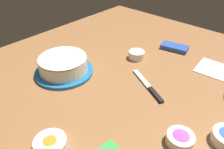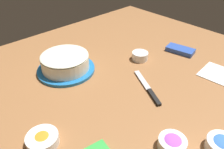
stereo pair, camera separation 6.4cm
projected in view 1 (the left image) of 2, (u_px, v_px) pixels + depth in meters
The scene contains 8 objects.
ground_plane at pixel (140, 86), 0.92m from camera, with size 1.54×1.54×0.00m, color #936038.
frosted_cake at pixel (63, 65), 0.97m from camera, with size 0.26×0.26×0.09m.
spreading_knife at pixel (150, 88), 0.90m from camera, with size 0.22×0.13×0.01m.
sprinkle_bowl_rainbow at pixel (180, 139), 0.67m from camera, with size 0.08×0.08×0.04m.
sprinkle_bowl_yellow at pixel (137, 55), 1.09m from camera, with size 0.08×0.08×0.04m.
sprinkle_bowl_orange at pixel (50, 144), 0.66m from camera, with size 0.10×0.10×0.03m.
candy_box_lower at pixel (174, 47), 1.18m from camera, with size 0.14×0.07×0.02m, color #2D51B2.
paper_napkin at pixel (214, 69), 1.02m from camera, with size 0.15×0.15×0.01m, color white.
Camera 1 is at (0.40, -0.62, 0.56)m, focal length 35.19 mm.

